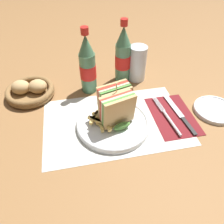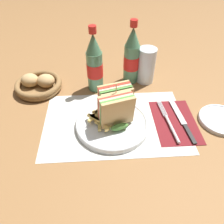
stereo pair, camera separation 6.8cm
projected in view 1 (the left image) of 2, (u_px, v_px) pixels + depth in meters
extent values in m
plane|color=olive|center=(107.00, 123.00, 0.70)|extent=(4.00, 4.00, 0.00)
cube|color=silver|center=(115.00, 122.00, 0.70)|extent=(0.45, 0.29, 0.00)
cylinder|color=white|center=(113.00, 124.00, 0.69)|extent=(0.23, 0.23, 0.01)
torus|color=white|center=(113.00, 122.00, 0.68)|extent=(0.23, 0.23, 0.01)
cube|color=tan|center=(120.00, 113.00, 0.63)|extent=(0.10, 0.04, 0.10)
cube|color=#518E3D|center=(118.00, 111.00, 0.64)|extent=(0.10, 0.04, 0.10)
cube|color=beige|center=(117.00, 109.00, 0.64)|extent=(0.10, 0.04, 0.10)
cube|color=red|center=(116.00, 108.00, 0.65)|extent=(0.10, 0.04, 0.10)
cube|color=tan|center=(114.00, 106.00, 0.66)|extent=(0.10, 0.04, 0.10)
ellipsoid|color=#518E3D|center=(122.00, 126.00, 0.65)|extent=(0.06, 0.03, 0.02)
cube|color=tan|center=(118.00, 105.00, 0.66)|extent=(0.10, 0.04, 0.10)
cube|color=#518E3D|center=(116.00, 103.00, 0.67)|extent=(0.10, 0.04, 0.10)
cube|color=beige|center=(115.00, 101.00, 0.67)|extent=(0.10, 0.04, 0.10)
cube|color=red|center=(114.00, 99.00, 0.68)|extent=(0.10, 0.04, 0.10)
cube|color=tan|center=(112.00, 97.00, 0.68)|extent=(0.10, 0.04, 0.10)
ellipsoid|color=#518E3D|center=(118.00, 115.00, 0.69)|extent=(0.06, 0.03, 0.02)
cylinder|color=tan|center=(116.00, 101.00, 0.65)|extent=(0.00, 0.00, 0.13)
cube|color=#E5C166|center=(106.00, 121.00, 0.67)|extent=(0.05, 0.06, 0.01)
cube|color=#E5C166|center=(107.00, 121.00, 0.67)|extent=(0.02, 0.05, 0.01)
cube|color=#E5C166|center=(103.00, 125.00, 0.66)|extent=(0.04, 0.04, 0.01)
cube|color=#E5C166|center=(100.00, 124.00, 0.66)|extent=(0.01, 0.06, 0.01)
cube|color=#E5C166|center=(110.00, 122.00, 0.67)|extent=(0.01, 0.07, 0.01)
cube|color=#E5C166|center=(111.00, 120.00, 0.67)|extent=(0.04, 0.04, 0.01)
cube|color=#E5C166|center=(100.00, 115.00, 0.68)|extent=(0.05, 0.04, 0.01)
cube|color=#E5C166|center=(108.00, 120.00, 0.67)|extent=(0.05, 0.01, 0.01)
cube|color=#E5C166|center=(98.00, 121.00, 0.66)|extent=(0.06, 0.05, 0.01)
cube|color=#E5C166|center=(94.00, 117.00, 0.67)|extent=(0.04, 0.06, 0.01)
cube|color=#E5C166|center=(104.00, 115.00, 0.68)|extent=(0.05, 0.05, 0.01)
cube|color=#E5C166|center=(101.00, 116.00, 0.68)|extent=(0.07, 0.01, 0.01)
cube|color=#E5C166|center=(105.00, 118.00, 0.67)|extent=(0.02, 0.06, 0.01)
cube|color=#E5C166|center=(102.00, 118.00, 0.67)|extent=(0.04, 0.03, 0.01)
cube|color=#E5C166|center=(107.00, 123.00, 0.65)|extent=(0.01, 0.07, 0.01)
cube|color=#E5C166|center=(101.00, 122.00, 0.66)|extent=(0.05, 0.04, 0.01)
ellipsoid|color=maroon|center=(102.00, 115.00, 0.69)|extent=(0.05, 0.04, 0.02)
cube|color=maroon|center=(173.00, 115.00, 0.73)|extent=(0.13, 0.20, 0.00)
cylinder|color=silver|center=(172.00, 123.00, 0.69)|extent=(0.02, 0.11, 0.01)
cylinder|color=silver|center=(157.00, 105.00, 0.76)|extent=(0.01, 0.08, 0.00)
cylinder|color=silver|center=(158.00, 104.00, 0.76)|extent=(0.01, 0.08, 0.00)
cylinder|color=silver|center=(159.00, 104.00, 0.76)|extent=(0.01, 0.08, 0.00)
cylinder|color=silver|center=(160.00, 104.00, 0.76)|extent=(0.01, 0.08, 0.00)
cube|color=black|center=(189.00, 126.00, 0.68)|extent=(0.02, 0.08, 0.00)
cube|color=silver|center=(174.00, 106.00, 0.75)|extent=(0.03, 0.12, 0.00)
cylinder|color=#4C7F5B|center=(88.00, 73.00, 0.78)|extent=(0.06, 0.06, 0.15)
cylinder|color=red|center=(88.00, 71.00, 0.78)|extent=(0.06, 0.06, 0.05)
cone|color=#4C7F5B|center=(86.00, 45.00, 0.71)|extent=(0.05, 0.05, 0.07)
cylinder|color=red|center=(85.00, 31.00, 0.68)|extent=(0.03, 0.03, 0.02)
cylinder|color=#4C7F5B|center=(123.00, 63.00, 0.83)|extent=(0.06, 0.06, 0.15)
cylinder|color=red|center=(123.00, 61.00, 0.83)|extent=(0.06, 0.06, 0.05)
cone|color=#4C7F5B|center=(124.00, 35.00, 0.76)|extent=(0.05, 0.05, 0.07)
cylinder|color=red|center=(124.00, 22.00, 0.73)|extent=(0.03, 0.03, 0.02)
cylinder|color=silver|center=(137.00, 63.00, 0.84)|extent=(0.07, 0.07, 0.14)
cylinder|color=black|center=(137.00, 73.00, 0.87)|extent=(0.06, 0.06, 0.05)
cylinder|color=olive|center=(31.00, 94.00, 0.80)|extent=(0.16, 0.16, 0.01)
torus|color=olive|center=(31.00, 93.00, 0.80)|extent=(0.17, 0.17, 0.02)
torus|color=olive|center=(30.00, 90.00, 0.79)|extent=(0.17, 0.17, 0.02)
ellipsoid|color=tan|center=(38.00, 86.00, 0.79)|extent=(0.07, 0.06, 0.05)
ellipsoid|color=tan|center=(21.00, 87.00, 0.78)|extent=(0.07, 0.06, 0.05)
cylinder|color=white|center=(215.00, 110.00, 0.74)|extent=(0.14, 0.14, 0.01)
torus|color=white|center=(215.00, 109.00, 0.74)|extent=(0.14, 0.14, 0.01)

